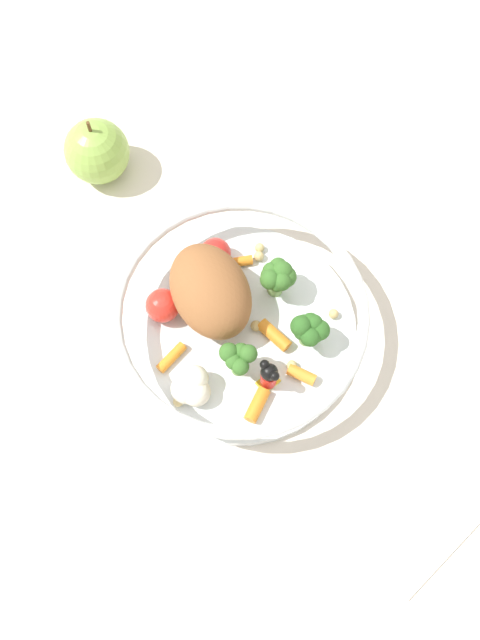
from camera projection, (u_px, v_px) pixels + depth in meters
name	position (u px, v px, depth m)	size (l,w,h in m)	color
ground_plane	(261.00, 327.00, 0.64)	(2.40, 2.40, 0.00)	silver
food_container	(232.00, 315.00, 0.61)	(0.23, 0.23, 0.07)	white
loose_apple	(97.00, 151.00, 0.68)	(0.07, 0.07, 0.08)	#8CB74C
folded_napkin	(406.00, 501.00, 0.58)	(0.12, 0.11, 0.01)	white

